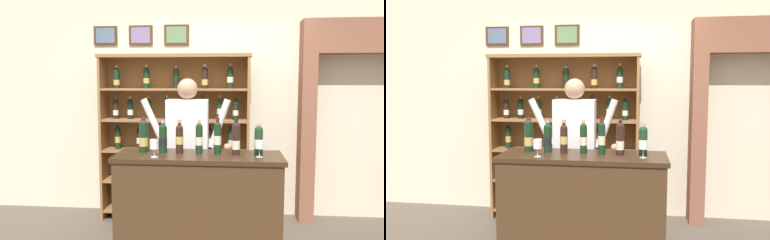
{
  "view_description": "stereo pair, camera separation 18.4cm",
  "coord_description": "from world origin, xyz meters",
  "views": [
    {
      "loc": [
        0.33,
        -3.41,
        1.7
      ],
      "look_at": [
        -0.04,
        0.36,
        1.31
      ],
      "focal_mm": 36.65,
      "sensor_mm": 36.0,
      "label": 1
    },
    {
      "loc": [
        0.52,
        -3.39,
        1.7
      ],
      "look_at": [
        -0.04,
        0.36,
        1.31
      ],
      "focal_mm": 36.65,
      "sensor_mm": 36.0,
      "label": 2
    }
  ],
  "objects": [
    {
      "name": "shopkeeper",
      "position": [
        -0.11,
        0.62,
        1.07
      ],
      "size": [
        0.96,
        0.22,
        1.71
      ],
      "color": "#2D3347",
      "rests_on": "ground"
    },
    {
      "name": "tasting_bottle_bianco",
      "position": [
        0.38,
        0.03,
        1.18
      ],
      "size": [
        0.07,
        0.07,
        0.31
      ],
      "color": "black",
      "rests_on": "tasting_counter"
    },
    {
      "name": "archway_doorway",
      "position": [
        1.87,
        1.44,
        1.39
      ],
      "size": [
        1.44,
        0.45,
        2.4
      ],
      "color": "brown",
      "rests_on": "ground"
    },
    {
      "name": "tasting_bottle_rosso",
      "position": [
        0.22,
        0.04,
        1.2
      ],
      "size": [
        0.07,
        0.07,
        0.33
      ],
      "color": "black",
      "rests_on": "tasting_counter"
    },
    {
      "name": "wine_shelf",
      "position": [
        -0.34,
        1.26,
        1.04
      ],
      "size": [
        1.81,
        0.34,
        2.0
      ],
      "color": "olive",
      "rests_on": "ground"
    },
    {
      "name": "tasting_bottle_riserva",
      "position": [
        -0.12,
        0.04,
        1.18
      ],
      "size": [
        0.07,
        0.07,
        0.3
      ],
      "color": "black",
      "rests_on": "tasting_counter"
    },
    {
      "name": "wine_glass_spare",
      "position": [
        -0.31,
        -0.16,
        1.15
      ],
      "size": [
        0.07,
        0.07,
        0.15
      ],
      "color": "silver",
      "rests_on": "tasting_counter"
    },
    {
      "name": "tasting_counter",
      "position": [
        0.06,
        -0.0,
        0.52
      ],
      "size": [
        1.48,
        0.55,
        1.04
      ],
      "color": "#422B19",
      "rests_on": "ground"
    },
    {
      "name": "back_wall",
      "position": [
        -0.0,
        1.58,
        1.6
      ],
      "size": [
        12.0,
        0.19,
        3.21
      ],
      "color": "beige",
      "rests_on": "ground"
    },
    {
      "name": "wine_glass_center",
      "position": [
        0.58,
        -0.07,
        1.14
      ],
      "size": [
        0.08,
        0.08,
        0.14
      ],
      "color": "silver",
      "rests_on": "tasting_counter"
    },
    {
      "name": "tasting_bottle_vin_santo",
      "position": [
        0.05,
        0.06,
        1.18
      ],
      "size": [
        0.07,
        0.07,
        0.3
      ],
      "color": "black",
      "rests_on": "tasting_counter"
    },
    {
      "name": "tasting_bottle_brunello",
      "position": [
        0.58,
        0.06,
        1.17
      ],
      "size": [
        0.08,
        0.08,
        0.28
      ],
      "color": "#19381E",
      "rests_on": "tasting_counter"
    },
    {
      "name": "tasting_bottle_prosecco",
      "position": [
        -0.28,
        0.07,
        1.18
      ],
      "size": [
        0.07,
        0.07,
        0.3
      ],
      "color": "black",
      "rests_on": "tasting_counter"
    },
    {
      "name": "tasting_bottle_super_tuscan",
      "position": [
        -0.46,
        0.07,
        1.19
      ],
      "size": [
        0.08,
        0.08,
        0.32
      ],
      "color": "black",
      "rests_on": "tasting_counter"
    }
  ]
}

